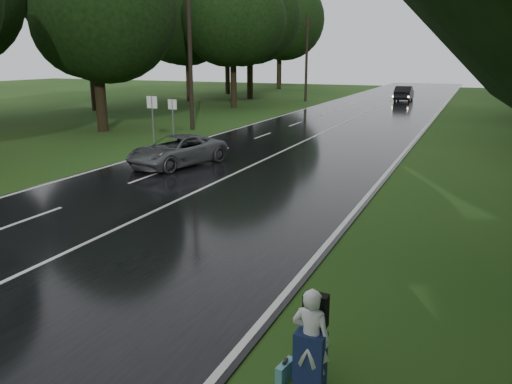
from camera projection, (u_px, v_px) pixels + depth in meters
ground at (56, 259)px, 12.24m from camera, size 160.00×160.00×0.00m
road at (309, 139)px, 29.91m from camera, size 12.00×140.00×0.04m
lane_center at (309, 139)px, 29.90m from camera, size 0.12×140.00×0.01m
grey_car at (177, 151)px, 22.45m from camera, size 3.34×5.19×1.33m
far_car at (404, 93)px, 55.36m from camera, size 1.86×4.94×1.61m
hitchhiker at (311, 342)px, 7.34m from camera, size 0.59×0.53×1.59m
suitcase at (285, 371)px, 7.64m from camera, size 0.19×0.42×0.29m
utility_pole_mid at (192, 130)px, 33.92m from camera, size 1.80×0.28×10.15m
utility_pole_far at (305, 101)px, 55.28m from camera, size 1.80×0.28×9.10m
road_sign_a at (154, 146)px, 27.84m from camera, size 0.65×0.10×2.70m
road_sign_b at (174, 140)px, 29.59m from camera, size 0.57×0.10×2.38m
tree_left_d at (103, 131)px, 33.25m from camera, size 8.04×8.04×12.56m
tree_left_e at (234, 108)px, 48.32m from camera, size 9.27×9.27×14.49m
tree_left_f at (250, 99)px, 58.53m from camera, size 10.01×10.01×15.65m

